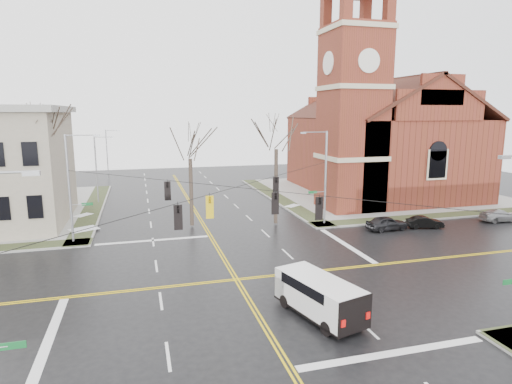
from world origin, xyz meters
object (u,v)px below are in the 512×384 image
object	(u,v)px
parked_car_b	(425,222)
parked_car_a	(387,223)
church	(376,131)
parked_car_c	(500,216)
tree_nw_near	(190,154)
tree_ne	(276,144)
cargo_van	(316,293)
streetlight_north_a	(97,167)
streetlight_north_b	(108,152)
signal_pole_ne	(324,175)
signal_pole_nw	(71,185)
tree_nw_far	(40,136)

from	to	relation	value
parked_car_b	parked_car_a	bearing A→B (deg)	99.23
church	parked_car_c	distance (m)	19.10
church	parked_car_b	world-z (taller)	church
parked_car_a	tree_nw_near	world-z (taller)	tree_nw_near
parked_car_b	tree_ne	world-z (taller)	tree_ne
church	cargo_van	size ratio (longest dim) A/B	4.65
streetlight_north_a	parked_car_c	world-z (taller)	streetlight_north_a
church	parked_car_c	xyz separation A→B (m)	(4.41, -16.84, -7.84)
parked_car_a	parked_car_c	bearing A→B (deg)	-94.49
parked_car_c	streetlight_north_b	bearing A→B (deg)	47.95
tree_nw_near	parked_car_c	bearing A→B (deg)	-11.53
streetlight_north_b	parked_car_b	world-z (taller)	streetlight_north_b
streetlight_north_b	cargo_van	bearing A→B (deg)	-75.73
streetlight_north_a	tree_nw_near	distance (m)	16.99
tree_ne	streetlight_north_b	bearing A→B (deg)	116.43
signal_pole_ne	streetlight_north_b	bearing A→B (deg)	121.05
streetlight_north_a	parked_car_c	bearing A→B (deg)	-26.73
signal_pole_ne	streetlight_north_a	world-z (taller)	signal_pole_ne
church	cargo_van	world-z (taller)	church
parked_car_b	parked_car_c	xyz separation A→B (m)	(8.95, 0.17, 0.04)
signal_pole_ne	tree_nw_near	world-z (taller)	tree_nw_near
streetlight_north_b	tree_ne	world-z (taller)	tree_ne
parked_car_c	church	bearing A→B (deg)	17.80
cargo_van	parked_car_c	world-z (taller)	cargo_van
cargo_van	tree_nw_near	world-z (taller)	tree_nw_near
cargo_van	signal_pole_nw	bearing A→B (deg)	114.02
tree_nw_near	tree_nw_far	bearing A→B (deg)	179.50
signal_pole_ne	streetlight_north_a	size ratio (longest dim) A/B	1.12
signal_pole_nw	cargo_van	xyz separation A→B (m)	(14.40, -17.51, -3.70)
signal_pole_nw	tree_nw_far	xyz separation A→B (m)	(-2.59, 2.74, 3.92)
church	parked_car_b	bearing A→B (deg)	-104.93
streetlight_north_a	cargo_van	bearing A→B (deg)	-68.01
church	parked_car_a	size ratio (longest dim) A/B	6.95
parked_car_a	parked_car_c	distance (m)	12.89
church	parked_car_b	xyz separation A→B (m)	(-4.54, -17.02, -7.88)
cargo_van	streetlight_north_a	bearing A→B (deg)	96.58
streetlight_north_a	tree_ne	size ratio (longest dim) A/B	0.73
church	tree_nw_near	bearing A→B (deg)	-157.67
signal_pole_ne	streetlight_north_a	distance (m)	27.48
parked_car_b	tree_nw_near	bearing A→B (deg)	87.18
church	signal_pole_nw	xyz separation A→B (m)	(-36.09, -13.28, -3.48)
signal_pole_nw	parked_car_a	xyz separation A→B (m)	(27.61, -3.42, -4.28)
signal_pole_nw	parked_car_c	xyz separation A→B (m)	(40.50, -3.56, -4.36)
parked_car_a	parked_car_c	xyz separation A→B (m)	(12.89, -0.14, -0.08)
streetlight_north_b	tree_nw_near	world-z (taller)	tree_nw_near
signal_pole_ne	tree_ne	size ratio (longest dim) A/B	0.82
church	parked_car_a	bearing A→B (deg)	-116.90
signal_pole_ne	parked_car_b	bearing A→B (deg)	-22.74
church	parked_car_c	world-z (taller)	church
cargo_van	parked_car_b	xyz separation A→B (m)	(17.15, 13.78, -0.69)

